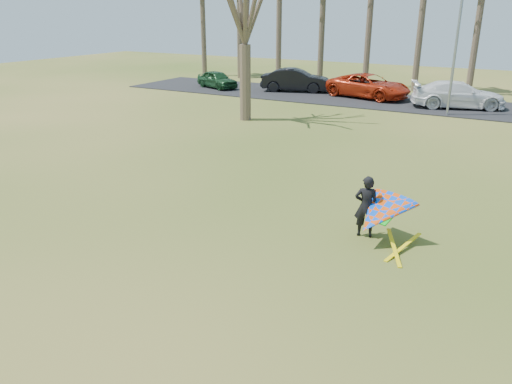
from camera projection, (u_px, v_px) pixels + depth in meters
The scene contains 8 objects.
ground at pixel (219, 254), 13.01m from camera, with size 100.00×100.00×0.00m, color #284F11.
parking_strip at pixel (424, 104), 33.47m from camera, with size 46.00×7.00×0.06m, color black.
streetlight at pixel (460, 38), 28.49m from camera, with size 2.28×0.18×8.00m.
car_0 at pixel (217, 79), 40.05m from camera, with size 1.60×3.98×1.36m, color #1A4121.
car_1 at pixel (296, 80), 38.32m from camera, with size 1.82×5.22×1.72m, color black.
car_2 at pixel (369, 86), 35.56m from camera, with size 2.77×6.00×1.67m, color #AF270E.
car_3 at pixel (458, 95), 31.90m from camera, with size 2.33×5.74×1.67m, color white.
kite_flyer at pixel (378, 213), 13.45m from camera, with size 2.13×2.39×2.02m.
Camera 1 is at (6.56, -9.68, 6.01)m, focal length 35.00 mm.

